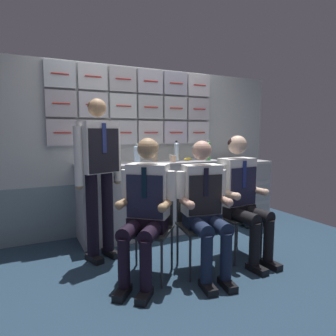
{
  "coord_description": "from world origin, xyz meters",
  "views": [
    {
      "loc": [
        -1.46,
        -2.41,
        1.31
      ],
      "look_at": [
        -0.06,
        0.41,
        0.93
      ],
      "focal_mm": 31.99,
      "sensor_mm": 36.0,
      "label": 1
    }
  ],
  "objects_px": {
    "folding_chair_left": "(151,219)",
    "crew_member_center": "(205,203)",
    "folding_chair_center": "(198,215)",
    "folding_chair_right": "(231,207)",
    "crew_member_right": "(242,192)",
    "service_trolley": "(244,189)",
    "crew_member_standing": "(99,166)",
    "snack_banana": "(188,159)",
    "paper_cup_tan": "(155,158)",
    "crew_member_left": "(145,204)",
    "water_bottle_tall": "(137,154)"
  },
  "relations": [
    {
      "from": "folding_chair_center",
      "to": "snack_banana",
      "type": "xyz_separation_m",
      "value": [
        0.52,
        1.1,
        0.44
      ]
    },
    {
      "from": "water_bottle_tall",
      "to": "paper_cup_tan",
      "type": "xyz_separation_m",
      "value": [
        0.32,
        0.18,
        -0.07
      ]
    },
    {
      "from": "folding_chair_left",
      "to": "crew_member_center",
      "type": "xyz_separation_m",
      "value": [
        0.42,
        -0.26,
        0.16
      ]
    },
    {
      "from": "crew_member_left",
      "to": "paper_cup_tan",
      "type": "distance_m",
      "value": 1.43
    },
    {
      "from": "folding_chair_left",
      "to": "folding_chair_center",
      "type": "xyz_separation_m",
      "value": [
        0.45,
        -0.1,
        0.0
      ]
    },
    {
      "from": "water_bottle_tall",
      "to": "snack_banana",
      "type": "height_order",
      "value": "water_bottle_tall"
    },
    {
      "from": "crew_member_right",
      "to": "crew_member_standing",
      "type": "distance_m",
      "value": 1.48
    },
    {
      "from": "folding_chair_right",
      "to": "water_bottle_tall",
      "type": "bearing_deg",
      "value": 128.74
    },
    {
      "from": "folding_chair_left",
      "to": "paper_cup_tan",
      "type": "xyz_separation_m",
      "value": [
        0.54,
        1.12,
        0.46
      ]
    },
    {
      "from": "paper_cup_tan",
      "to": "crew_member_center",
      "type": "bearing_deg",
      "value": -94.87
    },
    {
      "from": "folding_chair_center",
      "to": "crew_member_right",
      "type": "relative_size",
      "value": 0.65
    },
    {
      "from": "crew_member_left",
      "to": "crew_member_center",
      "type": "bearing_deg",
      "value": -14.71
    },
    {
      "from": "folding_chair_center",
      "to": "snack_banana",
      "type": "distance_m",
      "value": 1.29
    },
    {
      "from": "service_trolley",
      "to": "folding_chair_left",
      "type": "bearing_deg",
      "value": -155.22
    },
    {
      "from": "crew_member_left",
      "to": "folding_chair_center",
      "type": "distance_m",
      "value": 0.58
    },
    {
      "from": "folding_chair_center",
      "to": "water_bottle_tall",
      "type": "bearing_deg",
      "value": 102.59
    },
    {
      "from": "crew_member_standing",
      "to": "snack_banana",
      "type": "bearing_deg",
      "value": 19.99
    },
    {
      "from": "folding_chair_center",
      "to": "crew_member_center",
      "type": "distance_m",
      "value": 0.23
    },
    {
      "from": "folding_chair_right",
      "to": "paper_cup_tan",
      "type": "bearing_deg",
      "value": 110.5
    },
    {
      "from": "paper_cup_tan",
      "to": "snack_banana",
      "type": "distance_m",
      "value": 0.45
    },
    {
      "from": "crew_member_right",
      "to": "water_bottle_tall",
      "type": "relative_size",
      "value": 5.26
    },
    {
      "from": "crew_member_center",
      "to": "service_trolley",
      "type": "bearing_deg",
      "value": 38.15
    },
    {
      "from": "crew_member_left",
      "to": "water_bottle_tall",
      "type": "relative_size",
      "value": 5.2
    },
    {
      "from": "crew_member_center",
      "to": "folding_chair_right",
      "type": "relative_size",
      "value": 1.48
    },
    {
      "from": "snack_banana",
      "to": "folding_chair_right",
      "type": "bearing_deg",
      "value": -91.5
    },
    {
      "from": "crew_member_standing",
      "to": "snack_banana",
      "type": "height_order",
      "value": "crew_member_standing"
    },
    {
      "from": "folding_chair_left",
      "to": "paper_cup_tan",
      "type": "relative_size",
      "value": 10.02
    },
    {
      "from": "crew_member_center",
      "to": "crew_member_right",
      "type": "xyz_separation_m",
      "value": [
        0.54,
        0.13,
        0.03
      ]
    },
    {
      "from": "folding_chair_left",
      "to": "folding_chair_center",
      "type": "distance_m",
      "value": 0.46
    },
    {
      "from": "crew_member_left",
      "to": "service_trolley",
      "type": "bearing_deg",
      "value": 26.54
    },
    {
      "from": "service_trolley",
      "to": "crew_member_right",
      "type": "bearing_deg",
      "value": -131.73
    },
    {
      "from": "folding_chair_right",
      "to": "water_bottle_tall",
      "type": "xyz_separation_m",
      "value": [
        -0.73,
        0.91,
        0.53
      ]
    },
    {
      "from": "folding_chair_left",
      "to": "crew_member_center",
      "type": "relative_size",
      "value": 0.68
    },
    {
      "from": "crew_member_left",
      "to": "crew_member_center",
      "type": "distance_m",
      "value": 0.54
    },
    {
      "from": "paper_cup_tan",
      "to": "snack_banana",
      "type": "relative_size",
      "value": 0.48
    },
    {
      "from": "crew_member_left",
      "to": "snack_banana",
      "type": "bearing_deg",
      "value": 46.06
    },
    {
      "from": "folding_chair_center",
      "to": "crew_member_right",
      "type": "distance_m",
      "value": 0.54
    },
    {
      "from": "service_trolley",
      "to": "crew_member_left",
      "type": "xyz_separation_m",
      "value": [
        -1.93,
        -0.96,
        0.2
      ]
    },
    {
      "from": "snack_banana",
      "to": "water_bottle_tall",
      "type": "bearing_deg",
      "value": -175.42
    },
    {
      "from": "folding_chair_left",
      "to": "folding_chair_right",
      "type": "height_order",
      "value": "same"
    },
    {
      "from": "crew_member_left",
      "to": "crew_member_right",
      "type": "bearing_deg",
      "value": -0.43
    },
    {
      "from": "crew_member_left",
      "to": "folding_chair_right",
      "type": "relative_size",
      "value": 1.51
    },
    {
      "from": "folding_chair_right",
      "to": "crew_member_right",
      "type": "relative_size",
      "value": 0.65
    },
    {
      "from": "snack_banana",
      "to": "crew_member_center",
      "type": "bearing_deg",
      "value": -113.68
    },
    {
      "from": "crew_member_center",
      "to": "crew_member_standing",
      "type": "distance_m",
      "value": 1.13
    },
    {
      "from": "crew_member_standing",
      "to": "paper_cup_tan",
      "type": "distance_m",
      "value": 1.07
    },
    {
      "from": "folding_chair_center",
      "to": "crew_member_standing",
      "type": "distance_m",
      "value": 1.11
    },
    {
      "from": "crew_member_right",
      "to": "service_trolley",
      "type": "bearing_deg",
      "value": 48.27
    },
    {
      "from": "folding_chair_right",
      "to": "crew_member_left",
      "type": "bearing_deg",
      "value": -171.89
    },
    {
      "from": "service_trolley",
      "to": "snack_banana",
      "type": "relative_size",
      "value": 5.33
    }
  ]
}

